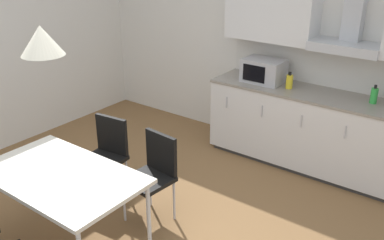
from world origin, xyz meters
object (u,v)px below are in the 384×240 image
object	(u,v)px
bottle_green	(374,95)
chair_far_left	(107,150)
dining_table	(61,179)
chair_far_right	(154,169)
microwave	(264,71)
bottle_yellow	(289,81)
pendant_lamp	(41,40)

from	to	relation	value
bottle_green	chair_far_left	distance (m)	2.86
dining_table	chair_far_right	xyz separation A→B (m)	(0.32, 0.80, -0.17)
microwave	bottle_green	world-z (taller)	microwave
dining_table	chair_far_left	distance (m)	0.88
bottle_yellow	chair_far_left	size ratio (longest dim) A/B	0.22
bottle_yellow	pendant_lamp	distance (m)	2.88
chair_far_right	chair_far_left	size ratio (longest dim) A/B	1.00
dining_table	chair_far_left	bearing A→B (deg)	112.12
chair_far_left	dining_table	bearing A→B (deg)	-67.88
dining_table	chair_far_right	distance (m)	0.88
chair_far_right	bottle_yellow	bearing A→B (deg)	75.02
bottle_green	chair_far_left	bearing A→B (deg)	-137.04
chair_far_left	microwave	bearing A→B (deg)	67.29
microwave	dining_table	world-z (taller)	microwave
pendant_lamp	bottle_yellow	bearing A→B (deg)	72.82
bottle_yellow	bottle_green	distance (m)	0.92
bottle_yellow	dining_table	world-z (taller)	bottle_yellow
microwave	chair_far_left	bearing A→B (deg)	-112.71
dining_table	bottle_green	bearing A→B (deg)	57.44
microwave	dining_table	bearing A→B (deg)	-99.73
dining_table	bottle_yellow	bearing A→B (deg)	72.82
bottle_green	chair_far_left	size ratio (longest dim) A/B	0.23
chair_far_left	pendant_lamp	world-z (taller)	pendant_lamp
dining_table	pendant_lamp	bearing A→B (deg)	135.00
bottle_yellow	chair_far_left	bearing A→B (deg)	-121.85
bottle_green	bottle_yellow	bearing A→B (deg)	-174.75
bottle_yellow	chair_far_left	xyz separation A→B (m)	(-1.14, -1.83, -0.48)
microwave	chair_far_left	distance (m)	2.10
microwave	pendant_lamp	distance (m)	2.82
bottle_yellow	pendant_lamp	size ratio (longest dim) A/B	0.61
pendant_lamp	dining_table	bearing A→B (deg)	-45.00
pendant_lamp	chair_far_right	bearing A→B (deg)	67.97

